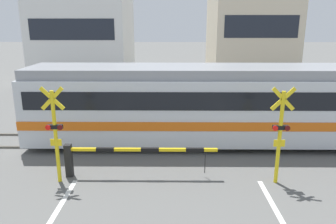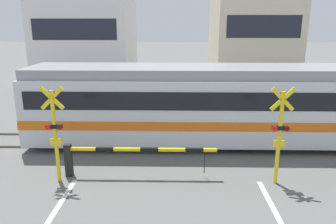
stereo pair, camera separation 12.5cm
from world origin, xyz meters
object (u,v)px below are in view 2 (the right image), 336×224
(crossing_barrier_near, at_px, (112,154))
(crossing_barrier_far, at_px, (205,105))
(crossing_signal_right, at_px, (280,132))
(pedestrian, at_px, (186,89))
(commuter_train, at_px, (217,103))
(crossing_signal_left, at_px, (55,131))

(crossing_barrier_near, bearing_deg, crossing_barrier_far, 61.43)
(crossing_barrier_near, xyz_separation_m, crossing_signal_right, (4.87, -0.34, 0.86))
(pedestrian, bearing_deg, crossing_signal_right, -75.44)
(crossing_barrier_near, distance_m, pedestrian, 9.01)
(crossing_signal_right, relative_size, pedestrian, 1.63)
(commuter_train, xyz_separation_m, crossing_barrier_far, (-0.18, 3.13, -0.89))
(commuter_train, distance_m, crossing_signal_left, 6.07)
(commuter_train, height_order, crossing_signal_right, commuter_train)
(crossing_barrier_near, xyz_separation_m, pedestrian, (2.54, 8.64, 0.30))
(crossing_signal_left, height_order, pedestrian, crossing_signal_left)
(pedestrian, bearing_deg, commuter_train, -80.03)
(crossing_barrier_near, xyz_separation_m, crossing_barrier_far, (3.34, 6.14, 0.00))
(crossing_signal_right, bearing_deg, pedestrian, 104.56)
(crossing_barrier_near, relative_size, pedestrian, 2.61)
(crossing_barrier_near, height_order, crossing_signal_left, crossing_signal_left)
(pedestrian, bearing_deg, crossing_barrier_near, -106.36)
(commuter_train, bearing_deg, crossing_barrier_near, -139.52)
(commuter_train, bearing_deg, crossing_signal_left, -146.44)
(crossing_signal_right, xyz_separation_m, pedestrian, (-2.34, 8.99, -0.55))
(crossing_barrier_far, xyz_separation_m, crossing_signal_right, (1.53, -6.48, 0.86))
(crossing_signal_right, bearing_deg, crossing_barrier_near, 175.97)
(crossing_barrier_near, bearing_deg, crossing_signal_right, -4.03)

